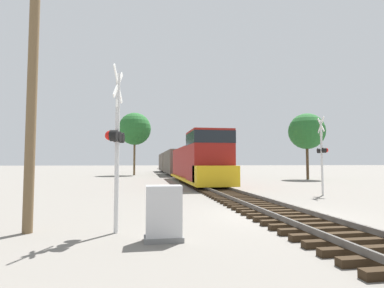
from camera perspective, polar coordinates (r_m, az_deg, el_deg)
name	(u,v)px	position (r m, az deg, el deg)	size (l,w,h in m)	color
ground_plane	(279,216)	(11.37, 16.32, -13.00)	(400.00, 400.00, 0.00)	slate
rail_track_bed	(279,212)	(11.34, 16.31, -12.33)	(2.60, 160.00, 0.31)	black
freight_train	(177,163)	(43.57, -2.89, -3.55)	(2.94, 50.05, 4.26)	maroon
crossing_signal_near	(116,139)	(8.46, -14.25, 0.85)	(0.47, 1.02, 4.52)	silver
crossing_signal_far	(322,152)	(19.00, 23.54, -1.38)	(0.46, 1.02, 4.57)	silver
relay_cabinet	(164,214)	(7.47, -5.41, -13.06)	(0.94, 0.54, 1.33)	slate
utility_pole	(33,52)	(9.79, -27.97, 15.29)	(1.80, 0.26, 9.66)	brown
tree_far_right	(307,131)	(36.64, 21.01, 2.26)	(4.09, 4.09, 7.53)	#473521
tree_mid_background	(135,129)	(46.26, -10.86, 2.83)	(4.89, 4.89, 9.47)	brown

